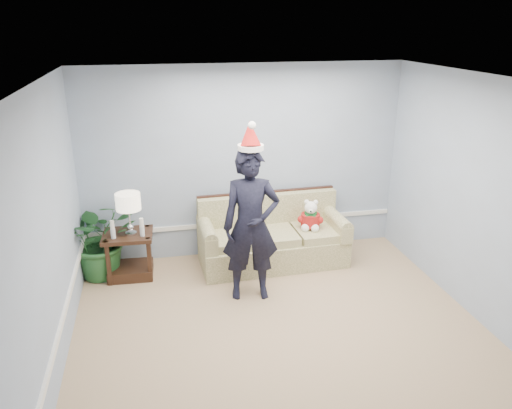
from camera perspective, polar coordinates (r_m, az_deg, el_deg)
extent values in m
cube|color=tan|center=(5.39, 3.99, -16.59)|extent=(4.50, 5.00, 0.02)
cube|color=white|center=(4.34, 4.88, 13.49)|extent=(4.50, 5.00, 0.02)
cube|color=#8897AE|center=(7.01, -1.37, 4.83)|extent=(4.50, 0.02, 2.70)
cube|color=#8897AE|center=(4.64, -23.61, -5.29)|extent=(0.02, 5.00, 2.70)
cube|color=#8897AE|center=(5.73, 26.64, -0.98)|extent=(0.02, 5.00, 2.70)
cube|color=white|center=(7.28, -1.28, -2.07)|extent=(4.48, 0.03, 0.06)
cube|color=white|center=(5.06, -21.86, -14.52)|extent=(0.03, 4.98, 0.06)
cube|color=#5F6731|center=(7.03, 1.91, -5.23)|extent=(2.03, 0.92, 0.38)
cube|color=#5F6731|center=(6.77, -3.08, -3.98)|extent=(0.61, 0.70, 0.11)
cube|color=#5F6731|center=(6.88, 2.03, -3.54)|extent=(0.61, 0.70, 0.11)
cube|color=#5F6731|center=(7.05, 6.92, -3.09)|extent=(0.61, 0.70, 0.11)
cube|color=#5F6731|center=(7.13, 1.32, -0.82)|extent=(2.01, 0.25, 0.53)
cube|color=black|center=(7.10, 1.22, 1.38)|extent=(2.00, 0.12, 0.05)
cube|color=#5F6731|center=(6.75, -5.63, -3.58)|extent=(0.20, 0.86, 0.23)
cube|color=#5F6731|center=(7.16, 9.06, -2.31)|extent=(0.20, 0.86, 0.23)
cube|color=#371F14|center=(6.72, -14.47, -3.43)|extent=(0.66, 0.57, 0.05)
cube|color=#371F14|center=(6.94, -14.09, -7.34)|extent=(0.60, 0.50, 0.14)
cube|color=#371F14|center=(6.67, -16.51, -6.49)|extent=(0.05, 0.05, 0.61)
cube|color=#371F14|center=(6.64, -12.09, -6.20)|extent=(0.05, 0.05, 0.61)
cube|color=#371F14|center=(7.04, -16.31, -5.01)|extent=(0.05, 0.05, 0.61)
cube|color=#371F14|center=(7.01, -12.13, -4.73)|extent=(0.05, 0.05, 0.61)
cylinder|color=silver|center=(6.66, -14.09, -3.21)|extent=(0.15, 0.15, 0.03)
sphere|color=silver|center=(6.63, -14.15, -2.55)|extent=(0.09, 0.09, 0.09)
cylinder|color=silver|center=(6.58, -14.25, -1.44)|extent=(0.02, 0.02, 0.31)
cylinder|color=white|center=(6.51, -14.42, 0.33)|extent=(0.31, 0.31, 0.22)
cylinder|color=silver|center=(6.59, -16.02, -3.20)|extent=(0.06, 0.06, 0.13)
cylinder|color=white|center=(6.54, -16.12, -2.23)|extent=(0.05, 0.05, 0.11)
cylinder|color=silver|center=(6.56, -12.88, -2.98)|extent=(0.06, 0.06, 0.13)
cylinder|color=white|center=(6.52, -12.96, -2.01)|extent=(0.05, 0.05, 0.11)
imported|color=#225828|center=(6.87, -17.39, -3.65)|extent=(1.24, 1.17, 1.08)
imported|color=black|center=(5.91, -0.58, -2.44)|extent=(0.73, 0.52, 1.87)
cylinder|color=white|center=(5.61, -0.62, 6.56)|extent=(0.31, 0.31, 0.06)
cone|color=red|center=(5.60, -0.67, 8.08)|extent=(0.26, 0.33, 0.34)
sphere|color=white|center=(5.48, -0.46, 9.04)|extent=(0.09, 0.09, 0.09)
sphere|color=white|center=(6.96, 6.24, -1.75)|extent=(0.25, 0.25, 0.25)
cylinder|color=red|center=(6.96, 6.24, -1.75)|extent=(0.33, 0.33, 0.17)
cylinder|color=#135C25|center=(6.93, 6.27, -1.01)|extent=(0.22, 0.22, 0.03)
sphere|color=white|center=(6.87, 5.97, -2.74)|extent=(0.11, 0.11, 0.11)
sphere|color=white|center=(6.91, 7.02, -2.64)|extent=(0.11, 0.11, 0.11)
sphere|color=white|center=(6.89, 6.32, -0.36)|extent=(0.17, 0.17, 0.17)
sphere|color=black|center=(6.80, 6.59, -0.79)|extent=(0.02, 0.02, 0.02)
sphere|color=white|center=(6.85, 5.83, 0.23)|extent=(0.07, 0.07, 0.07)
sphere|color=white|center=(6.89, 6.80, 0.30)|extent=(0.07, 0.07, 0.07)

